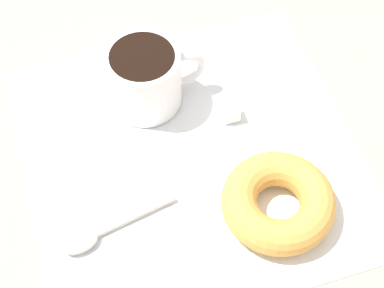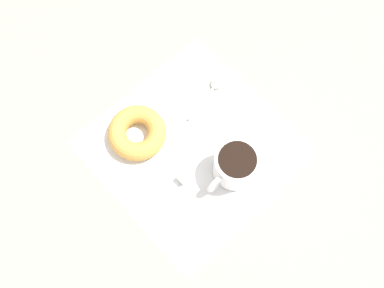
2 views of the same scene
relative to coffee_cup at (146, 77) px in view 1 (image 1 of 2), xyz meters
The scene contains 6 objects.
ground_plane 8.23cm from the coffee_cup, behind, with size 120.00×120.00×2.00cm, color tan.
napkin 9.60cm from the coffee_cup, 163.90° to the right, with size 33.63×33.63×0.30cm, color white.
coffee_cup is the anchor object (origin of this frame).
donut 19.12cm from the coffee_cup, 153.72° to the right, with size 10.95×10.95×3.45cm, color gold.
spoon 17.59cm from the coffee_cup, 148.54° to the left, with size 3.83×11.82×0.90cm.
sugar_cube 9.61cm from the coffee_cup, 122.67° to the right, with size 1.76×1.76×1.76cm, color white.
Camera 1 is at (-36.42, 7.61, 55.46)cm, focal length 60.00 mm.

